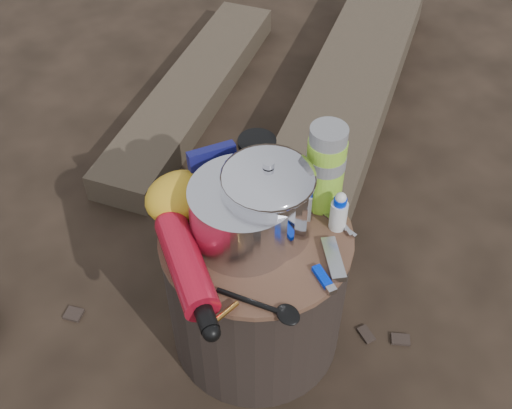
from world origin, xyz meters
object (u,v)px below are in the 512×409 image
thermos (325,168)px  travel_mug (257,162)px  camping_pot (268,200)px  fuel_bottle (186,265)px  log_main (341,113)px  stump (256,288)px

thermos → travel_mug: thermos is taller
camping_pot → fuel_bottle: camping_pot is taller
log_main → thermos: (-0.52, -0.53, 0.42)m
fuel_bottle → thermos: 0.36m
stump → travel_mug: (0.09, 0.14, 0.25)m
fuel_bottle → travel_mug: bearing=42.9°
log_main → camping_pot: bearing=-88.6°
thermos → travel_mug: size_ratio=1.71×
camping_pot → travel_mug: camping_pot is taller
stump → thermos: bearing=0.5°
log_main → thermos: size_ratio=8.08×
stump → travel_mug: bearing=56.2°
camping_pot → thermos: (0.15, 0.00, 0.01)m
stump → camping_pot: size_ratio=2.21×
fuel_bottle → thermos: (0.35, 0.02, 0.07)m
camping_pot → travel_mug: bearing=65.1°
camping_pot → thermos: 0.15m
stump → thermos: thermos is taller
travel_mug → stump: bearing=-123.8°
stump → fuel_bottle: 0.29m
camping_pot → fuel_bottle: (-0.20, -0.02, -0.06)m
log_main → travel_mug: size_ratio=13.83×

